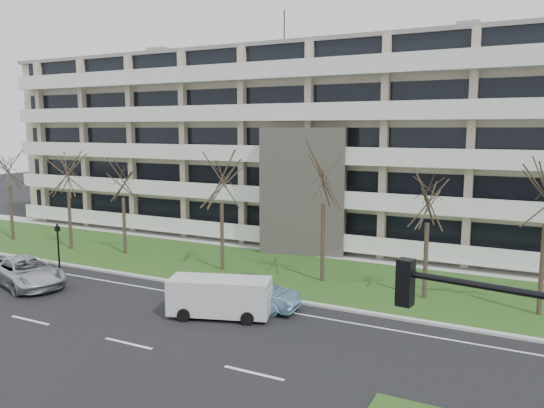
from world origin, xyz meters
The scene contains 16 objects.
ground centered at (0.00, 0.00, 0.00)m, with size 160.00×160.00×0.00m, color black.
grass_verge centered at (0.00, 13.00, 0.03)m, with size 90.00×10.00×0.06m, color #24531B.
curb centered at (0.00, 8.00, 0.06)m, with size 90.00×0.35×0.12m, color #B2B2AD.
sidewalk centered at (0.00, 18.50, 0.04)m, with size 90.00×2.00×0.08m, color #B2B2AD.
lane_edge_line centered at (0.00, 6.50, 0.01)m, with size 90.00×0.12×0.01m, color white.
apartment_building centered at (-0.01, 25.32, 7.61)m, with size 60.50×15.10×18.75m.
silver_pickup centered at (-10.96, 3.77, 0.82)m, with size 2.72×5.90×1.64m, color silver.
blue_sedan centered at (2.56, 6.19, 0.77)m, with size 1.62×4.65×1.53m, color #6D9CBD.
white_van centered at (1.76, 4.50, 1.12)m, with size 5.14×3.19×1.87m.
pedestrian_signal centered at (-11.95, 6.99, 1.90)m, with size 0.32×0.27×2.98m.
tree_0 centered at (-22.64, 11.79, 6.14)m, with size 3.95×3.95×7.90m.
tree_1 centered at (-15.87, 11.55, 6.03)m, with size 3.88×3.88×7.76m.
tree_2 centered at (-11.27, 12.26, 5.63)m, with size 3.62×3.62×7.24m.
tree_3 centered at (-2.65, 11.61, 6.08)m, with size 3.91×3.91×7.82m.
tree_4 centered at (3.91, 12.18, 6.45)m, with size 4.15×4.15×8.29m.
tree_5 centered at (9.90, 11.66, 5.65)m, with size 3.63×3.63×7.26m.
Camera 1 is at (14.93, -16.15, 8.95)m, focal length 35.00 mm.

